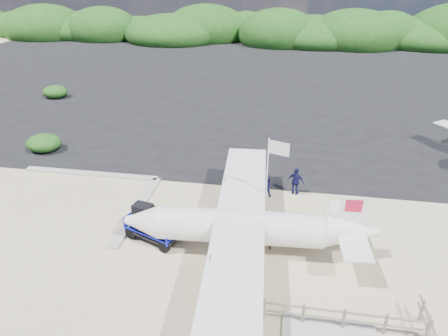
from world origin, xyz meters
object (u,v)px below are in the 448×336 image
(flagpole, at_px, (264,228))
(aircraft_small, at_px, (196,73))
(crew_b, at_px, (266,185))
(aircraft_large, at_px, (439,101))
(baggage_cart, at_px, (155,239))
(crew_c, at_px, (296,181))
(signboard, at_px, (287,248))
(crew_a, at_px, (241,206))

(flagpole, relative_size, aircraft_small, 0.73)
(crew_b, xyz_separation_m, aircraft_large, (15.87, 20.90, -0.74))
(baggage_cart, xyz_separation_m, crew_b, (5.18, 4.96, 0.74))
(flagpole, relative_size, crew_c, 2.98)
(flagpole, height_order, aircraft_large, flagpole)
(signboard, relative_size, aircraft_large, 0.13)
(flagpole, bearing_deg, crew_c, 67.21)
(baggage_cart, relative_size, aircraft_small, 0.42)
(baggage_cart, distance_m, crew_b, 7.21)
(baggage_cart, height_order, aircraft_small, aircraft_small)
(baggage_cart, xyz_separation_m, crew_c, (6.91, 5.50, 0.86))
(crew_a, distance_m, crew_c, 4.36)
(crew_c, distance_m, aircraft_small, 29.88)
(crew_a, height_order, crew_b, crew_a)
(crew_a, bearing_deg, signboard, 132.38)
(signboard, relative_size, crew_a, 0.97)
(signboard, distance_m, crew_a, 3.26)
(aircraft_small, bearing_deg, baggage_cart, 63.28)
(signboard, height_order, crew_b, crew_b)
(baggage_cart, distance_m, aircraft_small, 33.16)
(crew_a, bearing_deg, aircraft_small, -83.32)
(baggage_cart, height_order, aircraft_large, aircraft_large)
(crew_a, bearing_deg, aircraft_large, -136.21)
(crew_c, bearing_deg, baggage_cart, 60.28)
(baggage_cart, relative_size, flagpole, 0.57)
(flagpole, bearing_deg, aircraft_small, 109.13)
(baggage_cart, xyz_separation_m, flagpole, (5.35, 1.77, 0.00))
(crew_a, relative_size, aircraft_small, 0.27)
(flagpole, xyz_separation_m, crew_c, (1.57, 3.73, 0.86))
(baggage_cart, distance_m, crew_c, 8.88)
(crew_a, bearing_deg, baggage_cart, 17.86)
(signboard, distance_m, aircraft_small, 34.53)
(flagpole, relative_size, crew_a, 2.65)
(baggage_cart, relative_size, crew_c, 1.70)
(baggage_cart, distance_m, crew_a, 4.72)
(crew_b, bearing_deg, crew_a, 52.84)
(signboard, relative_size, crew_b, 1.28)
(crew_a, xyz_separation_m, crew_c, (2.85, 3.30, -0.11))
(crew_b, bearing_deg, flagpole, 77.83)
(signboard, height_order, aircraft_large, aircraft_large)
(aircraft_small, bearing_deg, signboard, 74.16)
(signboard, xyz_separation_m, aircraft_small, (-11.94, 32.40, 0.00))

